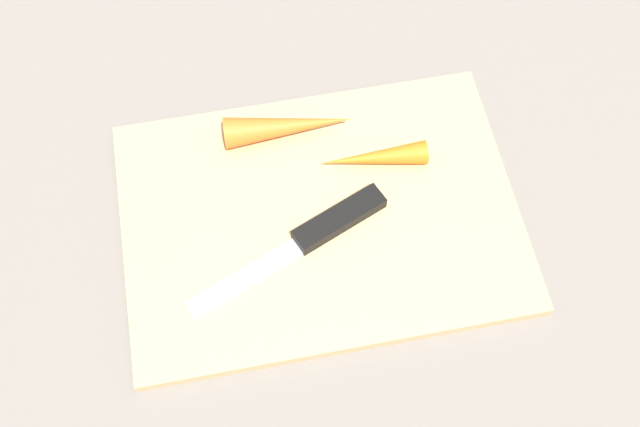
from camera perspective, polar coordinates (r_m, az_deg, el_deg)
The scene contains 5 objects.
ground_plane at distance 0.72m, azimuth 0.00°, elevation -0.44°, with size 1.40×1.40×0.00m, color slate.
cutting_board at distance 0.72m, azimuth 0.00°, elevation -0.22°, with size 0.36×0.26×0.01m, color tan.
knife at distance 0.70m, azimuth 0.52°, elevation -0.96°, with size 0.19×0.10×0.01m.
carrot_short at distance 0.73m, azimuth 3.94°, elevation 4.09°, with size 0.02×0.02×0.10m, color orange.
carrot_long at distance 0.74m, azimuth -2.27°, elevation 6.41°, with size 0.03×0.03×0.12m, color orange.
Camera 1 is at (-0.06, -0.32, 0.64)m, focal length 43.74 mm.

